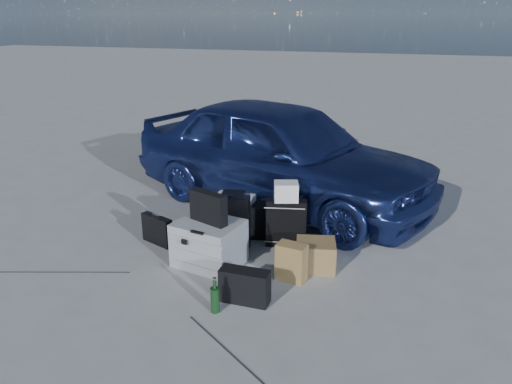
% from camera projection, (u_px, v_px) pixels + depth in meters
% --- Properties ---
extents(ground, '(60.00, 60.00, 0.00)m').
position_uv_depth(ground, '(200.00, 272.00, 4.95)').
color(ground, '#A9A9A4').
rests_on(ground, ground).
extents(car, '(4.43, 2.88, 1.40)m').
position_uv_depth(car, '(280.00, 153.00, 6.52)').
color(car, '#2F4392').
rests_on(car, ground).
extents(pelican_case, '(0.71, 0.62, 0.46)m').
position_uv_depth(pelican_case, '(209.00, 243.00, 5.04)').
color(pelican_case, '#9D9FA2').
rests_on(pelican_case, ground).
extents(laptop_bag, '(0.43, 0.25, 0.32)m').
position_uv_depth(laptop_bag, '(208.00, 207.00, 4.92)').
color(laptop_bag, black).
rests_on(laptop_bag, pelican_case).
extents(briefcase, '(0.42, 0.24, 0.32)m').
position_uv_depth(briefcase, '(157.00, 230.00, 5.51)').
color(briefcase, black).
rests_on(briefcase, ground).
extents(suitcase_left, '(0.47, 0.23, 0.59)m').
position_uv_depth(suitcase_left, '(229.00, 222.00, 5.38)').
color(suitcase_left, black).
rests_on(suitcase_left, ground).
extents(suitcase_right, '(0.46, 0.25, 0.52)m').
position_uv_depth(suitcase_right, '(286.00, 223.00, 5.45)').
color(suitcase_right, black).
rests_on(suitcase_right, ground).
extents(white_carton, '(0.30, 0.27, 0.20)m').
position_uv_depth(white_carton, '(286.00, 191.00, 5.33)').
color(white_carton, white).
rests_on(white_carton, suitcase_right).
extents(duffel_bag, '(0.83, 0.51, 0.38)m').
position_uv_depth(duffel_bag, '(235.00, 218.00, 5.74)').
color(duffel_bag, black).
rests_on(duffel_bag, ground).
extents(flat_box_white, '(0.44, 0.33, 0.08)m').
position_uv_depth(flat_box_white, '(233.00, 200.00, 5.67)').
color(flat_box_white, white).
rests_on(flat_box_white, duffel_bag).
extents(flat_box_black, '(0.28, 0.22, 0.05)m').
position_uv_depth(flat_box_black, '(233.00, 194.00, 5.64)').
color(flat_box_black, black).
rests_on(flat_box_black, flat_box_white).
extents(kraft_bag, '(0.30, 0.21, 0.37)m').
position_uv_depth(kraft_bag, '(291.00, 262.00, 4.75)').
color(kraft_bag, '#A37847').
rests_on(kraft_bag, ground).
extents(cardboard_box, '(0.45, 0.42, 0.29)m').
position_uv_depth(cardboard_box, '(316.00, 255.00, 4.98)').
color(cardboard_box, olive).
rests_on(cardboard_box, ground).
extents(messenger_bag, '(0.44, 0.17, 0.31)m').
position_uv_depth(messenger_bag, '(245.00, 286.00, 4.39)').
color(messenger_bag, black).
rests_on(messenger_bag, ground).
extents(green_bottle, '(0.11, 0.11, 0.31)m').
position_uv_depth(green_bottle, '(215.00, 296.00, 4.24)').
color(green_bottle, '#123415').
rests_on(green_bottle, ground).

